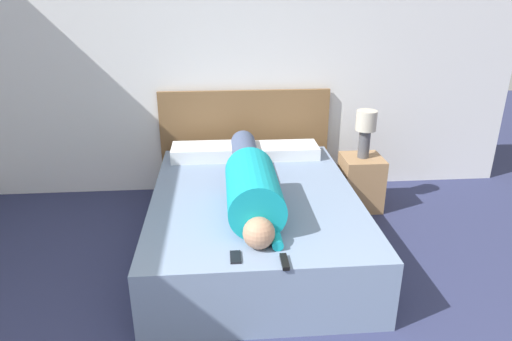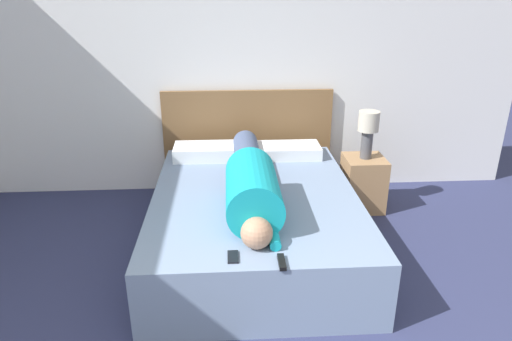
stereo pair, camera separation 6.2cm
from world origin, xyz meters
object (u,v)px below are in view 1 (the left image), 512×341
at_px(pillow_near_headboard, 205,152).
at_px(bed, 254,221).
at_px(nightstand, 361,182).
at_px(tv_remote, 285,262).
at_px(table_lamp, 366,128).
at_px(person_lying, 251,181).
at_px(pillow_second, 287,150).
at_px(cell_phone, 236,257).

bearing_deg(pillow_near_headboard, bed, -63.85).
relative_size(nightstand, tv_remote, 3.37).
relative_size(nightstand, table_lamp, 1.15).
bearing_deg(tv_remote, person_lying, 98.87).
height_order(pillow_near_headboard, tv_remote, pillow_near_headboard).
bearing_deg(pillow_second, table_lamp, -11.68).
height_order(bed, pillow_near_headboard, pillow_near_headboard).
relative_size(pillow_near_headboard, pillow_second, 1.05).
bearing_deg(table_lamp, pillow_second, 168.32).
distance_m(person_lying, pillow_near_headboard, 1.02).
xyz_separation_m(nightstand, pillow_near_headboard, (-1.46, 0.14, 0.29)).
xyz_separation_m(bed, pillow_near_headboard, (-0.39, 0.80, 0.30)).
relative_size(nightstand, pillow_second, 0.88).
xyz_separation_m(person_lying, pillow_near_headboard, (-0.36, 0.94, -0.10)).
distance_m(pillow_second, cell_phone, 1.79).
bearing_deg(person_lying, pillow_second, 66.84).
bearing_deg(person_lying, bed, 76.06).
bearing_deg(cell_phone, bed, 78.56).
relative_size(pillow_second, cell_phone, 4.43).
xyz_separation_m(table_lamp, pillow_near_headboard, (-1.46, 0.14, -0.24)).
relative_size(person_lying, cell_phone, 13.89).
bearing_deg(nightstand, pillow_second, 168.32).
xyz_separation_m(table_lamp, person_lying, (-1.09, -0.80, -0.14)).
height_order(person_lying, pillow_near_headboard, person_lying).
xyz_separation_m(nightstand, tv_remote, (-0.96, -1.64, 0.25)).
bearing_deg(table_lamp, cell_phone, -128.49).
height_order(bed, table_lamp, table_lamp).
bearing_deg(pillow_near_headboard, person_lying, -69.12).
bearing_deg(tv_remote, cell_phone, 163.80).
distance_m(pillow_second, tv_remote, 1.81).
bearing_deg(bed, pillow_second, 65.34).
xyz_separation_m(nightstand, pillow_second, (-0.69, 0.14, 0.29)).
bearing_deg(cell_phone, table_lamp, 51.51).
distance_m(table_lamp, pillow_near_headboard, 1.48).
height_order(table_lamp, tv_remote, table_lamp).
bearing_deg(pillow_second, person_lying, -113.16).
bearing_deg(tv_remote, table_lamp, 59.62).
distance_m(nightstand, pillow_near_headboard, 1.49).
bearing_deg(person_lying, table_lamp, 36.21).
relative_size(bed, nightstand, 4.13).
xyz_separation_m(table_lamp, cell_phone, (-1.24, -1.56, -0.29)).
xyz_separation_m(pillow_near_headboard, pillow_second, (0.76, 0.00, -0.01)).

